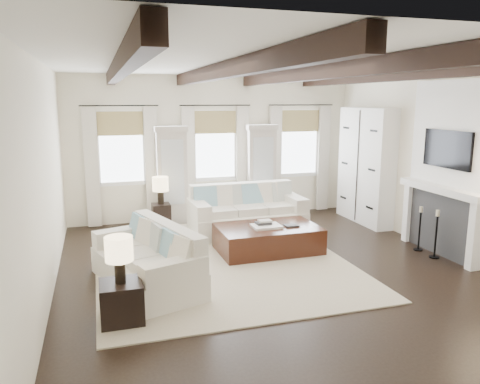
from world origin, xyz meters
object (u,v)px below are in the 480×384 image
object	(u,v)px
side_table_front	(122,302)
side_table_back	(161,217)
sofa_left	(150,261)
ottoman	(268,239)
sofa_back	(246,213)

from	to	relation	value
side_table_front	side_table_back	distance (m)	4.14
sofa_left	ottoman	xyz separation A→B (m)	(2.18, 0.93, -0.13)
sofa_left	side_table_front	distance (m)	1.18
ottoman	side_table_front	xyz separation A→B (m)	(-2.64, -2.01, 0.02)
side_table_front	side_table_back	size ratio (longest dim) A/B	0.93
side_table_front	sofa_back	bearing A→B (deg)	51.18
sofa_back	side_table_back	bearing A→B (deg)	156.45
sofa_back	side_table_front	bearing A→B (deg)	-128.82
sofa_left	sofa_back	bearing A→B (deg)	45.46
sofa_back	side_table_back	xyz separation A→B (m)	(-1.63, 0.71, -0.13)
sofa_left	side_table_back	size ratio (longest dim) A/B	4.14
sofa_left	ottoman	size ratio (longest dim) A/B	1.28
ottoman	side_table_front	size ratio (longest dim) A/B	3.48
ottoman	sofa_left	bearing A→B (deg)	-157.34
side_table_front	side_table_back	world-z (taller)	side_table_back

